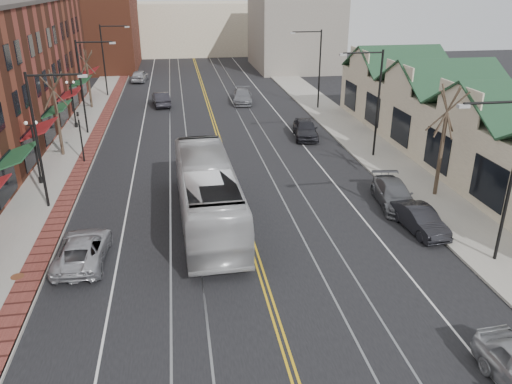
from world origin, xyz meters
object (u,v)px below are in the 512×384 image
object	(u,v)px
transit_bus	(207,193)
parked_car_d	(305,129)
parked_suv	(83,249)
parked_car_b	(420,220)
parked_car_c	(394,194)

from	to	relation	value
transit_bus	parked_car_d	distance (m)	18.01
parked_suv	parked_car_d	distance (m)	24.51
parked_car_b	parked_car_d	xyz separation A→B (m)	(-1.80, 18.17, 0.14)
parked_car_b	parked_car_d	size ratio (longest dim) A/B	0.86
parked_car_c	parked_car_d	size ratio (longest dim) A/B	1.02
transit_bus	parked_car_c	xyz separation A→B (m)	(11.36, 0.53, -1.08)
parked_suv	parked_car_b	world-z (taller)	parked_suv
parked_car_c	parked_car_d	world-z (taller)	parked_car_d
parked_car_d	transit_bus	bearing A→B (deg)	-114.18
parked_suv	parked_car_c	xyz separation A→B (m)	(17.70, 3.95, 0.03)
parked_car_b	parked_car_c	world-z (taller)	parked_car_c
transit_bus	parked_car_b	world-z (taller)	transit_bus
parked_suv	parked_car_b	xyz separation A→B (m)	(17.70, 0.48, -0.00)
parked_suv	parked_car_d	size ratio (longest dim) A/B	1.03
parked_car_b	parked_car_c	bearing A→B (deg)	84.46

